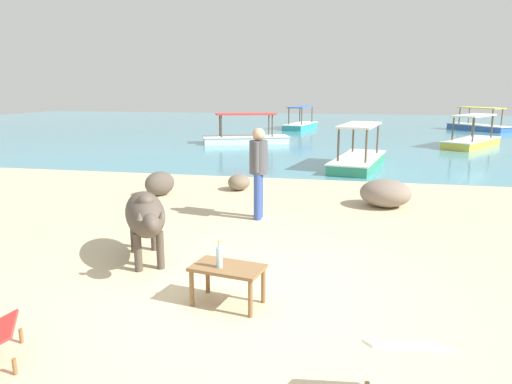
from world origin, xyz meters
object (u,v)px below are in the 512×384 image
Objects in this scene: boat_white at (246,137)px; boat_green at (358,158)px; low_bench_table at (228,272)px; boat_yellow at (472,140)px; boat_teal at (301,124)px; deck_chair_far at (409,383)px; bottle at (219,257)px; person_standing at (258,166)px; cow at (145,215)px; boat_blue at (479,125)px.

boat_green is (4.69, -5.40, 0.00)m from boat_white.
boat_yellow is at bearing 79.76° from low_bench_table.
boat_green is at bearing -156.09° from boat_teal.
deck_chair_far is 0.22× the size of boat_green.
person_standing is at bearing 94.56° from bottle.
boat_white is 1.01× the size of boat_green.
person_standing reaches higher than boat_green.
bottle is at bearing 10.86° from boat_yellow.
person_standing reaches higher than boat_white.
cow is at bearing -168.56° from boat_teal.
bottle is at bearing -138.78° from deck_chair_far.
boat_teal is (-1.70, 23.22, -0.30)m from bottle.
bottle is 23.28m from boat_teal.
boat_teal is (-1.42, 19.74, -0.70)m from person_standing.
bottle is at bearing -87.41° from person_standing.
boat_green is at bearing 71.90° from person_standing.
bottle is 0.18× the size of person_standing.
boat_blue is at bearing -163.38° from boat_yellow.
boat_white and boat_yellow have the same top height.
boat_yellow is (7.42, 14.78, -0.39)m from cow.
boat_yellow is 0.98× the size of boat_teal.
boat_yellow is 0.98× the size of boat_green.
boat_teal is at bearing 24.13° from boat_green.
boat_blue is 0.95× the size of boat_green.
boat_green is at bearing -4.75° from boat_yellow.
low_bench_table is at bearing -165.15° from boat_teal.
deck_chair_far is 25.05m from boat_teal.
cow is 0.45× the size of boat_yellow.
boat_white reaches higher than bottle.
low_bench_table is 0.23× the size of boat_blue.
deck_chair_far is at bearing -70.17° from person_standing.
boat_green is (-6.82, -14.42, 0.00)m from boat_blue.
boat_teal is (-3.45, 24.81, -0.13)m from deck_chair_far.
boat_white and boat_teal have the same top height.
cow is at bearing 140.89° from bottle.
boat_yellow is at bearing 60.81° from person_standing.
boat_green is (-0.22, 11.31, -0.13)m from deck_chair_far.
bottle is 0.36× the size of deck_chair_far.
person_standing reaches higher than boat_teal.
person_standing is 19.80m from boat_teal.
boat_green is at bearing 174.67° from deck_chair_far.
boat_blue is at bearing 65.37° from person_standing.
low_bench_table is at bearing 11.04° from boat_yellow.
cow is 1.76m from low_bench_table.
cow is at bearing -115.60° from person_standing.
boat_yellow is at bearing 159.57° from deck_chair_far.
boat_teal is at bearing 92.15° from person_standing.
low_bench_table is 15.42m from boat_white.
bottle is at bearing -56.51° from boat_blue.
boat_white is at bearing 101.98° from person_standing.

